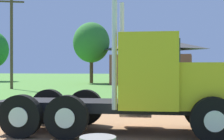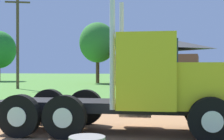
% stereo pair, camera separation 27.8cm
% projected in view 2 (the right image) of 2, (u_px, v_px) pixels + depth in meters
% --- Properties ---
extents(truck_foreground_white, '(7.15, 2.80, 3.91)m').
position_uv_depth(truck_foreground_white, '(152.00, 87.00, 9.41)').
color(truck_foreground_white, black).
rests_on(truck_foreground_white, ground_plane).
extents(shed_building, '(9.75, 9.03, 5.49)m').
position_uv_depth(shed_building, '(160.00, 61.00, 38.90)').
color(shed_building, brown).
rests_on(shed_building, ground_plane).
extents(utility_pole_near, '(2.12, 0.88, 8.40)m').
position_uv_depth(utility_pole_near, '(18.00, 39.00, 29.88)').
color(utility_pole_near, '#4C3D27').
rests_on(utility_pole_near, ground_plane).
extents(tree_mid, '(4.56, 4.56, 7.57)m').
position_uv_depth(tree_mid, '(98.00, 43.00, 41.37)').
color(tree_mid, '#513823').
rests_on(tree_mid, ground_plane).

